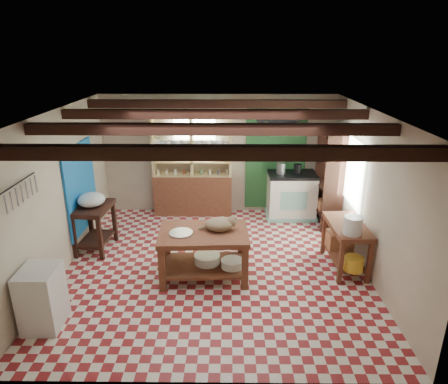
{
  "coord_description": "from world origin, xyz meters",
  "views": [
    {
      "loc": [
        0.22,
        -5.95,
        3.52
      ],
      "look_at": [
        0.15,
        0.3,
        1.24
      ],
      "focal_mm": 32.0,
      "sensor_mm": 36.0,
      "label": 1
    }
  ],
  "objects_px": {
    "prep_table": "(95,228)",
    "right_counter": "(345,246)",
    "white_cabinet": "(42,298)",
    "stove": "(291,195)",
    "cat": "(219,224)",
    "work_table": "(204,254)"
  },
  "relations": [
    {
      "from": "prep_table",
      "to": "right_counter",
      "type": "distance_m",
      "value": 4.42
    },
    {
      "from": "prep_table",
      "to": "right_counter",
      "type": "xyz_separation_m",
      "value": [
        4.38,
        -0.6,
        -0.03
      ]
    },
    {
      "from": "white_cabinet",
      "to": "right_counter",
      "type": "relative_size",
      "value": 0.76
    },
    {
      "from": "prep_table",
      "to": "white_cabinet",
      "type": "relative_size",
      "value": 1.01
    },
    {
      "from": "stove",
      "to": "white_cabinet",
      "type": "relative_size",
      "value": 1.21
    },
    {
      "from": "prep_table",
      "to": "cat",
      "type": "relative_size",
      "value": 1.88
    },
    {
      "from": "work_table",
      "to": "right_counter",
      "type": "height_order",
      "value": "right_counter"
    },
    {
      "from": "work_table",
      "to": "stove",
      "type": "relative_size",
      "value": 1.37
    },
    {
      "from": "prep_table",
      "to": "cat",
      "type": "height_order",
      "value": "cat"
    },
    {
      "from": "right_counter",
      "to": "cat",
      "type": "bearing_deg",
      "value": -175.62
    },
    {
      "from": "prep_table",
      "to": "cat",
      "type": "distance_m",
      "value": 2.48
    },
    {
      "from": "cat",
      "to": "stove",
      "type": "bearing_deg",
      "value": 44.94
    },
    {
      "from": "work_table",
      "to": "white_cabinet",
      "type": "height_order",
      "value": "white_cabinet"
    },
    {
      "from": "stove",
      "to": "prep_table",
      "type": "xyz_separation_m",
      "value": [
        -3.79,
        -1.53,
        -0.07
      ]
    },
    {
      "from": "right_counter",
      "to": "white_cabinet",
      "type": "bearing_deg",
      "value": -162.81
    },
    {
      "from": "prep_table",
      "to": "right_counter",
      "type": "bearing_deg",
      "value": -3.67
    },
    {
      "from": "prep_table",
      "to": "cat",
      "type": "bearing_deg",
      "value": -16.12
    },
    {
      "from": "work_table",
      "to": "prep_table",
      "type": "relative_size",
      "value": 1.64
    },
    {
      "from": "white_cabinet",
      "to": "right_counter",
      "type": "height_order",
      "value": "white_cabinet"
    },
    {
      "from": "prep_table",
      "to": "white_cabinet",
      "type": "height_order",
      "value": "prep_table"
    },
    {
      "from": "work_table",
      "to": "prep_table",
      "type": "xyz_separation_m",
      "value": [
        -2.04,
        0.91,
        0.03
      ]
    },
    {
      "from": "work_table",
      "to": "cat",
      "type": "bearing_deg",
      "value": 11.31
    }
  ]
}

